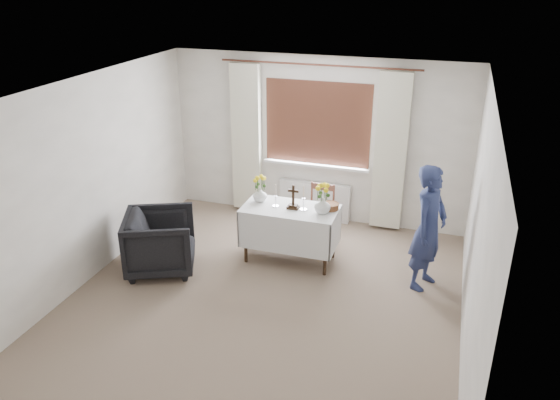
# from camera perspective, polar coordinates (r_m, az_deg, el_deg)

# --- Properties ---
(ground) EXTENTS (5.00, 5.00, 0.00)m
(ground) POSITION_cam_1_polar(r_m,az_deg,el_deg) (6.57, -1.89, -10.56)
(ground) COLOR #7D6B56
(ground) RESTS_ON ground
(altar_table) EXTENTS (1.24, 0.64, 0.76)m
(altar_table) POSITION_cam_1_polar(r_m,az_deg,el_deg) (7.24, 1.05, -3.59)
(altar_table) COLOR white
(altar_table) RESTS_ON ground
(wooden_chair) EXTENTS (0.40, 0.40, 0.82)m
(wooden_chair) POSITION_cam_1_polar(r_m,az_deg,el_deg) (7.75, 4.08, -1.49)
(wooden_chair) COLOR #522A1C
(wooden_chair) RESTS_ON ground
(armchair) EXTENTS (1.13, 1.12, 0.79)m
(armchair) POSITION_cam_1_polar(r_m,az_deg,el_deg) (7.19, -12.39, -4.30)
(armchair) COLOR black
(armchair) RESTS_ON ground
(person) EXTENTS (0.56, 0.67, 1.57)m
(person) POSITION_cam_1_polar(r_m,az_deg,el_deg) (6.74, 15.28, -2.82)
(person) COLOR navy
(person) RESTS_ON ground
(radiator) EXTENTS (1.10, 0.10, 0.60)m
(radiator) POSITION_cam_1_polar(r_m,az_deg,el_deg) (8.46, 3.63, -0.09)
(radiator) COLOR silver
(radiator) RESTS_ON ground
(wooden_cross) EXTENTS (0.15, 0.11, 0.33)m
(wooden_cross) POSITION_cam_1_polar(r_m,az_deg,el_deg) (7.00, 1.40, 0.34)
(wooden_cross) COLOR black
(wooden_cross) RESTS_ON altar_table
(candlestick_left) EXTENTS (0.12, 0.12, 0.31)m
(candlestick_left) POSITION_cam_1_polar(r_m,az_deg,el_deg) (7.06, -0.46, 0.46)
(candlestick_left) COLOR white
(candlestick_left) RESTS_ON altar_table
(candlestick_right) EXTENTS (0.10, 0.10, 0.33)m
(candlestick_right) POSITION_cam_1_polar(r_m,az_deg,el_deg) (6.96, 2.48, 0.22)
(candlestick_right) COLOR white
(candlestick_right) RESTS_ON altar_table
(flower_vase_left) EXTENTS (0.22, 0.22, 0.20)m
(flower_vase_left) POSITION_cam_1_polar(r_m,az_deg,el_deg) (7.24, -2.11, 0.57)
(flower_vase_left) COLOR silver
(flower_vase_left) RESTS_ON altar_table
(flower_vase_right) EXTENTS (0.23, 0.23, 0.22)m
(flower_vase_right) POSITION_cam_1_polar(r_m,az_deg,el_deg) (6.91, 4.45, -0.55)
(flower_vase_right) COLOR silver
(flower_vase_right) RESTS_ON altar_table
(wicker_basket) EXTENTS (0.24, 0.24, 0.08)m
(wicker_basket) POSITION_cam_1_polar(r_m,az_deg,el_deg) (7.06, 5.30, -0.64)
(wicker_basket) COLOR brown
(wicker_basket) RESTS_ON altar_table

